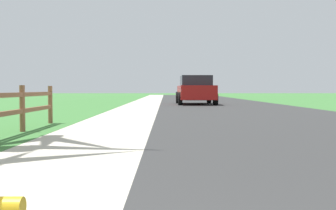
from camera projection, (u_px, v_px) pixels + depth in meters
ground_plane at (161, 103)px, 25.32m from camera, size 120.00×120.00×0.00m
road_asphalt at (212, 102)px, 27.34m from camera, size 7.00×66.00×0.01m
curb_concrete at (117, 102)px, 27.30m from camera, size 6.00×66.00×0.01m
grass_verge at (95, 102)px, 27.29m from camera, size 5.00×66.00×0.00m
parked_suv_red at (196, 90)px, 23.44m from camera, size 2.21×4.73×1.66m
parked_car_white at (194, 90)px, 33.45m from camera, size 2.18×4.39×1.55m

